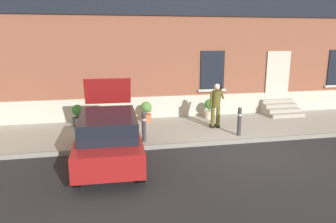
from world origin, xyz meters
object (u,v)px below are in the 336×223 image
hatchback_car_red (109,137)px  planter_terracotta (147,111)px  planter_cream (210,108)px  bollard_near_person (239,120)px  bollard_far_left (144,125)px  person_on_phone (216,103)px  planter_charcoal (78,115)px

hatchback_car_red → planter_terracotta: bearing=67.6°
hatchback_car_red → planter_cream: (4.40, 3.94, -0.19)m
bollard_near_person → planter_terracotta: size_ratio=1.22×
bollard_far_left → person_on_phone: size_ratio=0.60×
bollard_far_left → person_on_phone: (2.95, 1.12, 0.44)m
planter_charcoal → bollard_far_left: bearing=-47.1°
bollard_near_person → hatchback_car_red: bearing=-163.7°
planter_terracotta → bollard_near_person: bearing=-40.9°
hatchback_car_red → bollard_far_left: size_ratio=3.94×
bollard_far_left → planter_terracotta: (0.44, 2.60, -0.11)m
bollard_near_person → person_on_phone: 1.30m
bollard_far_left → planter_charcoal: size_ratio=1.22×
bollard_far_left → planter_terracotta: size_ratio=1.22×
bollard_near_person → planter_cream: bearing=95.1°
person_on_phone → planter_terracotta: 2.97m
planter_terracotta → planter_cream: bearing=-0.2°
bollard_near_person → person_on_phone: (-0.49, 1.12, 0.44)m
bollard_far_left → person_on_phone: bearing=20.7°
hatchback_car_red → person_on_phone: (4.14, 2.47, 0.35)m
person_on_phone → planter_charcoal: 5.49m
hatchback_car_red → planter_terracotta: (1.63, 3.95, -0.19)m
bollard_near_person → bollard_far_left: same height
planter_terracotta → planter_cream: size_ratio=1.00×
planter_charcoal → planter_cream: 5.55m
bollard_far_left → hatchback_car_red: bearing=-131.4°
planter_cream → planter_terracotta: bearing=179.8°
bollard_far_left → planter_charcoal: bollard_far_left is taller
hatchback_car_red → bollard_near_person: hatchback_car_red is taller
planter_charcoal → planter_terracotta: 2.77m
person_on_phone → bollard_near_person: bearing=-64.2°
planter_terracotta → planter_cream: (2.77, -0.01, 0.00)m
bollard_far_left → planter_terracotta: 2.64m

